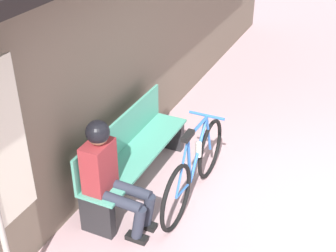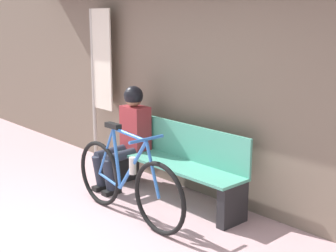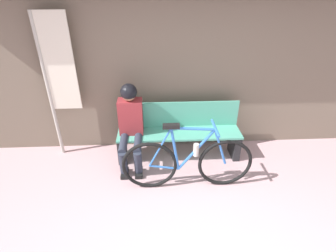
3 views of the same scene
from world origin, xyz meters
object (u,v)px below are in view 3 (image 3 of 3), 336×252
park_bench_near (179,132)px  person_seated (130,121)px  banner_pole (56,73)px  bicycle (188,162)px

park_bench_near → person_seated: bearing=-170.0°
person_seated → banner_pole: size_ratio=0.57×
park_bench_near → banner_pole: (-1.69, 0.16, 0.91)m
person_seated → banner_pole: (-0.99, 0.28, 0.62)m
bicycle → banner_pole: (-1.74, 0.88, 0.92)m
bicycle → person_seated: (-0.75, 0.60, 0.30)m
park_bench_near → bicycle: bicycle is taller
park_bench_near → bicycle: size_ratio=1.09×
bicycle → person_seated: bearing=141.5°
person_seated → banner_pole: banner_pole is taller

